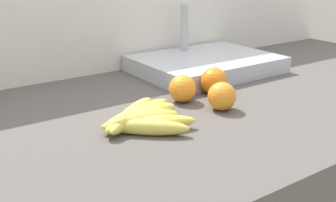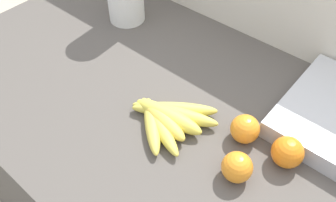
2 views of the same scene
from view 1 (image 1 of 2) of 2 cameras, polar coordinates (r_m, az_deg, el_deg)
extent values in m
cube|color=silver|center=(1.41, -6.30, -5.66)|extent=(2.25, 0.06, 1.30)
ellipsoid|color=#DAC44C|center=(0.81, -3.06, -3.62)|extent=(0.15, 0.14, 0.03)
ellipsoid|color=#E2D04C|center=(0.82, -2.66, -3.18)|extent=(0.19, 0.11, 0.03)
ellipsoid|color=#E9C94C|center=(0.83, -3.54, -2.70)|extent=(0.16, 0.07, 0.04)
ellipsoid|color=#E6D54C|center=(0.85, -3.71, -2.18)|extent=(0.19, 0.07, 0.04)
ellipsoid|color=#D6C74C|center=(0.86, -4.02, -1.95)|extent=(0.21, 0.12, 0.04)
ellipsoid|color=#D6C44C|center=(0.87, -4.97, -1.88)|extent=(0.19, 0.15, 0.04)
sphere|color=orange|center=(0.99, 2.03, 1.73)|extent=(0.07, 0.07, 0.07)
sphere|color=orange|center=(0.94, 7.51, 0.67)|extent=(0.07, 0.07, 0.07)
sphere|color=orange|center=(1.05, 6.41, 2.79)|extent=(0.07, 0.07, 0.07)
cube|color=#B7BABF|center=(1.27, 5.24, 5.16)|extent=(0.41, 0.32, 0.05)
cylinder|color=#B2B2B7|center=(1.33, 2.29, 10.26)|extent=(0.02, 0.02, 0.15)
camera|label=2|loc=(0.86, 42.56, 36.87)|focal=37.39mm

